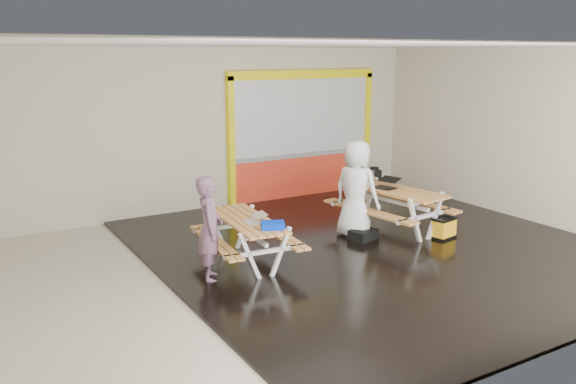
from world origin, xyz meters
TOP-DOWN VIEW (x-y plane):
  - room at (0.00, 0.00)m, footprint 10.02×8.02m
  - deck at (1.25, 0.00)m, footprint 7.50×7.98m
  - kiosk at (2.20, 3.93)m, footprint 3.88×0.16m
  - picnic_table_left at (-1.06, 0.41)m, footprint 1.49×2.07m
  - picnic_table_right at (2.12, 0.62)m, footprint 1.76×2.37m
  - person_left at (-1.85, 0.08)m, footprint 0.59×0.70m
  - person_right at (1.36, 0.71)m, footprint 0.88×1.05m
  - laptop_left at (-1.04, 0.18)m, footprint 0.37×0.35m
  - laptop_right at (2.07, 0.71)m, footprint 0.53×0.49m
  - blue_pouch at (-0.96, -0.28)m, footprint 0.42×0.36m
  - toolbox at (2.02, 1.45)m, footprint 0.51×0.30m
  - backpack at (2.60, 1.74)m, footprint 0.33×0.26m
  - dark_case at (1.32, 0.41)m, footprint 0.56×0.47m
  - fluke_bag at (2.64, -0.28)m, footprint 0.49×0.36m

SIDE VIEW (x-z plane):
  - deck at x=1.25m, z-range 0.00..0.05m
  - dark_case at x=1.32m, z-range 0.05..0.23m
  - fluke_bag at x=2.64m, z-range 0.04..0.42m
  - picnic_table_left at x=-1.06m, z-range 0.21..0.99m
  - picnic_table_right at x=2.12m, z-range 0.23..1.11m
  - backpack at x=2.60m, z-range 0.56..1.05m
  - person_left at x=-1.85m, z-range 0.01..1.63m
  - laptop_left at x=-1.04m, z-range 0.76..0.90m
  - blue_pouch at x=-0.96m, z-range 0.78..0.89m
  - person_right at x=1.36m, z-range 0.00..1.84m
  - laptop_right at x=2.07m, z-range 0.84..1.03m
  - toolbox at x=2.02m, z-range 0.84..1.13m
  - kiosk at x=2.20m, z-range -0.06..2.94m
  - room at x=0.00m, z-range -0.01..3.51m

